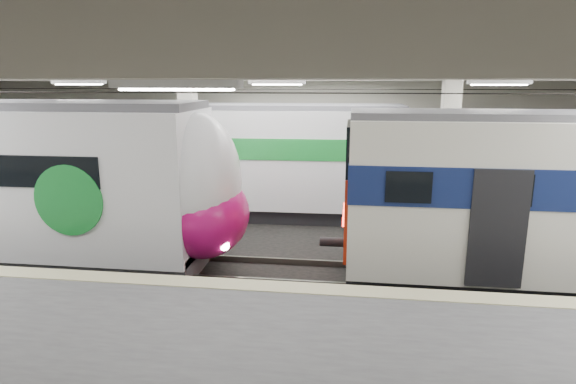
# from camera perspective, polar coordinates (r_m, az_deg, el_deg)

# --- Properties ---
(station_hall) EXTENTS (36.00, 24.00, 5.75)m
(station_hall) POSITION_cam_1_polar(r_m,az_deg,el_deg) (10.42, -4.40, 3.37)
(station_hall) COLOR black
(station_hall) RESTS_ON ground
(modern_emu) EXTENTS (13.88, 2.87, 4.47)m
(modern_emu) POSITION_cam_1_polar(r_m,az_deg,el_deg) (15.06, -29.15, 0.71)
(modern_emu) COLOR white
(modern_emu) RESTS_ON ground
(far_train) EXTENTS (12.97, 2.93, 4.17)m
(far_train) POSITION_cam_1_polar(r_m,az_deg,el_deg) (18.11, -7.33, 3.94)
(far_train) COLOR white
(far_train) RESTS_ON ground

